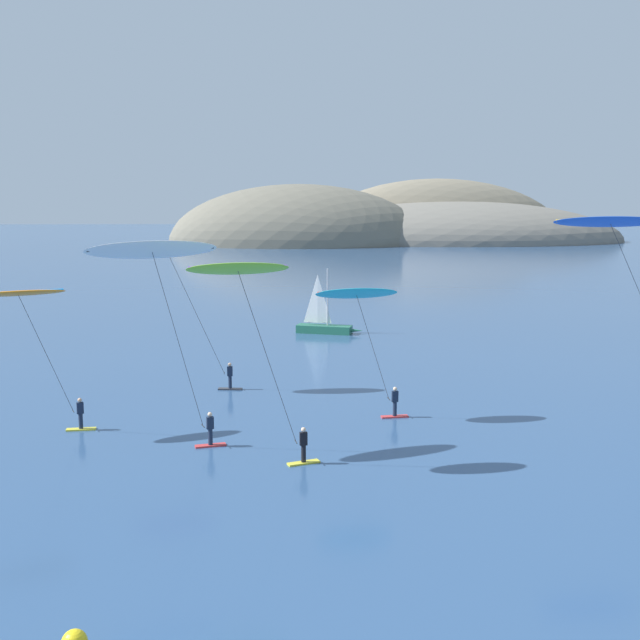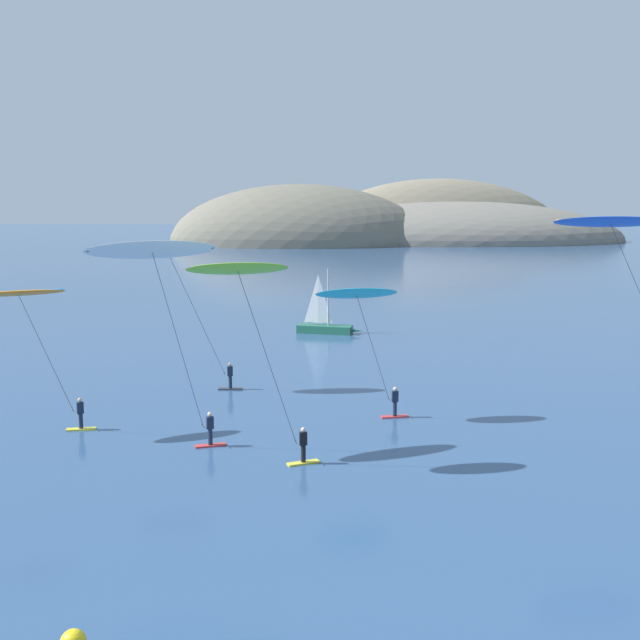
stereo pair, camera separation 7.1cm
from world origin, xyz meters
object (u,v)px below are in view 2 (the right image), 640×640
object	(u,v)px
kitesurfer_blue	(618,238)
kitesurfer_white	(156,264)
kitesurfer_lime	(244,287)
kitesurfer_cyan	(360,304)
sailboat_near	(328,326)
kitesurfer_pink	(172,259)
kitesurfer_orange	(26,308)

from	to	relation	value
kitesurfer_blue	kitesurfer_white	bearing A→B (deg)	-169.56
kitesurfer_lime	kitesurfer_blue	distance (m)	20.06
kitesurfer_blue	kitesurfer_white	xyz separation A→B (m)	(-23.04, -4.25, -0.92)
kitesurfer_blue	kitesurfer_cyan	distance (m)	13.74
sailboat_near	kitesurfer_lime	distance (m)	35.70
kitesurfer_lime	kitesurfer_blue	xyz separation A→B (m)	(18.89, 6.52, 1.72)
kitesurfer_pink	kitesurfer_cyan	bearing A→B (deg)	-31.18
kitesurfer_lime	kitesurfer_white	world-z (taller)	kitesurfer_white
sailboat_near	kitesurfer_pink	size ratio (longest dim) A/B	0.65
kitesurfer_lime	kitesurfer_cyan	size ratio (longest dim) A/B	1.28
kitesurfer_lime	kitesurfer_white	distance (m)	4.79
kitesurfer_pink	kitesurfer_white	size ratio (longest dim) A/B	0.90
kitesurfer_blue	kitesurfer_orange	xyz separation A→B (m)	(-30.03, -1.40, -3.34)
kitesurfer_pink	kitesurfer_blue	world-z (taller)	kitesurfer_blue
sailboat_near	kitesurfer_blue	size ratio (longest dim) A/B	0.54
kitesurfer_lime	sailboat_near	bearing A→B (deg)	81.67
kitesurfer_lime	kitesurfer_orange	bearing A→B (deg)	155.32
kitesurfer_orange	kitesurfer_cyan	world-z (taller)	kitesurfer_orange
kitesurfer_lime	kitesurfer_white	bearing A→B (deg)	151.22
sailboat_near	kitesurfer_pink	bearing A→B (deg)	-117.01
kitesurfer_cyan	kitesurfer_orange	bearing A→B (deg)	-171.54
kitesurfer_orange	kitesurfer_white	xyz separation A→B (m)	(7.00, -2.84, 2.42)
sailboat_near	kitesurfer_pink	distance (m)	23.99
kitesurfer_pink	kitesurfer_cyan	size ratio (longest dim) A/B	1.24
kitesurfer_cyan	sailboat_near	bearing A→B (deg)	91.31
kitesurfer_lime	kitesurfer_cyan	xyz separation A→B (m)	(5.67, 7.62, -1.86)
sailboat_near	kitesurfer_orange	bearing A→B (deg)	-118.84
kitesurfer_lime	kitesurfer_pink	xyz separation A→B (m)	(-5.28, 14.25, 0.03)
kitesurfer_lime	kitesurfer_orange	distance (m)	12.37
sailboat_near	kitesurfer_cyan	bearing A→B (deg)	-88.69
kitesurfer_pink	kitesurfer_white	bearing A→B (deg)	-84.57
kitesurfer_pink	kitesurfer_orange	bearing A→B (deg)	-122.70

